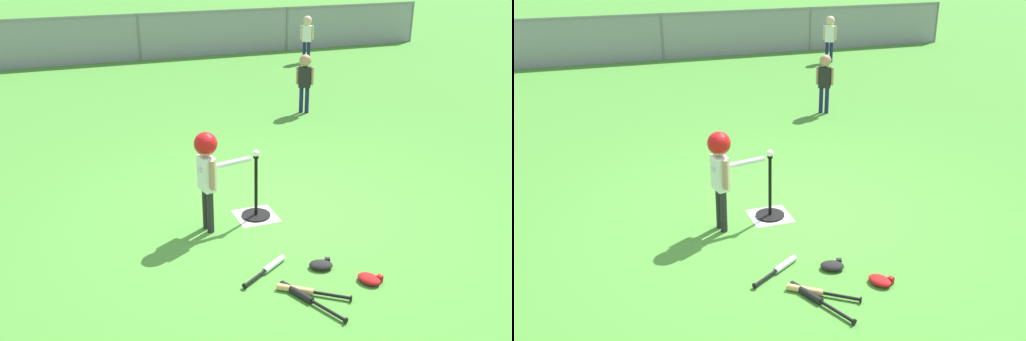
# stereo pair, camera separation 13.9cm
# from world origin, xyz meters

# --- Properties ---
(ground_plane) EXTENTS (60.00, 60.00, 0.00)m
(ground_plane) POSITION_xyz_m (0.00, 0.00, 0.00)
(ground_plane) COLOR #478C33
(home_plate) EXTENTS (0.44, 0.44, 0.01)m
(home_plate) POSITION_xyz_m (-0.22, 0.03, 0.00)
(home_plate) COLOR white
(home_plate) RESTS_ON ground_plane
(batting_tee) EXTENTS (0.32, 0.32, 0.71)m
(batting_tee) POSITION_xyz_m (-0.22, 0.03, 0.12)
(batting_tee) COLOR black
(batting_tee) RESTS_ON ground_plane
(baseball_on_tee) EXTENTS (0.07, 0.07, 0.07)m
(baseball_on_tee) POSITION_xyz_m (-0.22, 0.03, 0.75)
(baseball_on_tee) COLOR white
(baseball_on_tee) RESTS_ON batting_tee
(batter_child) EXTENTS (0.62, 0.31, 1.09)m
(batter_child) POSITION_xyz_m (-0.79, -0.08, 0.77)
(batter_child) COLOR #262626
(batter_child) RESTS_ON ground_plane
(fielder_deep_center) EXTENTS (0.27, 0.21, 1.03)m
(fielder_deep_center) POSITION_xyz_m (1.94, 3.46, 0.66)
(fielder_deep_center) COLOR #191E4C
(fielder_deep_center) RESTS_ON ground_plane
(fielder_near_right) EXTENTS (0.30, 0.22, 1.11)m
(fielder_near_right) POSITION_xyz_m (3.84, 7.42, 0.72)
(fielder_near_right) COLOR #191E4C
(fielder_near_right) RESTS_ON ground_plane
(spare_bat_silver) EXTENTS (0.53, 0.37, 0.06)m
(spare_bat_silver) POSITION_xyz_m (-0.48, -1.03, 0.03)
(spare_bat_silver) COLOR silver
(spare_bat_silver) RESTS_ON ground_plane
(spare_bat_wood) EXTENTS (0.56, 0.43, 0.06)m
(spare_bat_wood) POSITION_xyz_m (-0.35, -1.48, 0.03)
(spare_bat_wood) COLOR #DBB266
(spare_bat_wood) RESTS_ON ground_plane
(spare_bat_black) EXTENTS (0.33, 0.68, 0.06)m
(spare_bat_black) POSITION_xyz_m (-0.38, -1.54, 0.03)
(spare_bat_black) COLOR black
(spare_bat_black) RESTS_ON ground_plane
(glove_by_plate) EXTENTS (0.26, 0.23, 0.07)m
(glove_by_plate) POSITION_xyz_m (-0.02, -1.17, 0.04)
(glove_by_plate) COLOR black
(glove_by_plate) RESTS_ON ground_plane
(glove_near_bats) EXTENTS (0.24, 0.27, 0.07)m
(glove_near_bats) POSITION_xyz_m (0.28, -1.53, 0.04)
(glove_near_bats) COLOR #B21919
(glove_near_bats) RESTS_ON ground_plane
(outfield_fence) EXTENTS (16.06, 0.06, 1.15)m
(outfield_fence) POSITION_xyz_m (0.00, 9.03, 0.62)
(outfield_fence) COLOR slate
(outfield_fence) RESTS_ON ground_plane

